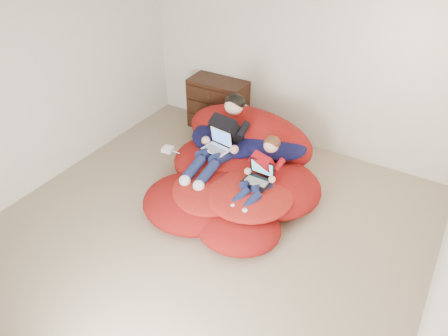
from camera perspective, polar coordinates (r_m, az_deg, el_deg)
room_shell at (r=5.27m, az=-2.11°, el=-6.37°), size 5.10×5.10×2.77m
dresser at (r=7.30m, az=-0.81°, el=8.28°), size 0.95×0.54×0.85m
beanbag_pile at (r=5.95m, az=1.73°, el=-0.24°), size 2.36×2.46×0.91m
cream_pillow at (r=6.60m, az=2.20°, el=7.11°), size 0.47×0.30×0.30m
older_boy at (r=5.83m, az=-0.23°, el=4.29°), size 0.42×1.29×0.85m
younger_boy at (r=5.39m, az=4.96°, el=-0.22°), size 0.37×0.98×0.64m
laptop_white at (r=5.80m, az=-0.75°, el=3.17°), size 0.37×0.33×0.25m
laptop_black at (r=5.37m, az=4.63°, el=-0.95°), size 0.34×0.29×0.24m
power_adapter at (r=6.16m, az=-7.34°, el=2.44°), size 0.16×0.16×0.05m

